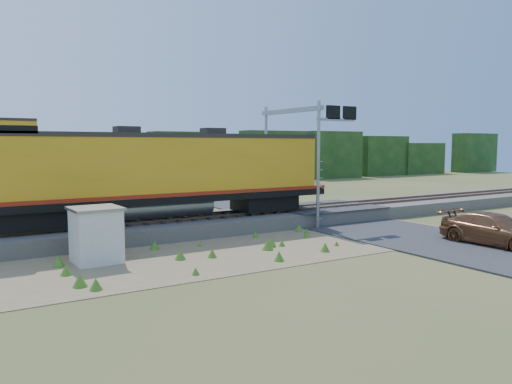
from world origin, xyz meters
TOP-DOWN VIEW (x-y plane):
  - ground at (0.00, 0.00)m, footprint 140.00×140.00m
  - ballast at (0.00, 6.00)m, footprint 70.00×5.00m
  - rails at (0.00, 6.00)m, footprint 70.00×1.54m
  - dirt_shoulder at (-2.00, 0.50)m, footprint 26.00×8.00m
  - road at (7.00, 0.74)m, footprint 7.00×66.00m
  - tree_line_north at (0.00, 38.00)m, footprint 130.00×3.00m
  - weed_clumps at (-3.50, 0.10)m, footprint 15.00×6.20m
  - locomotive at (-4.34, 6.00)m, footprint 19.81×3.02m
  - shed at (-8.86, 1.37)m, footprint 2.06×2.06m
  - signal_gantry at (4.68, 5.32)m, footprint 2.95×6.20m
  - car at (8.58, -5.18)m, footprint 2.35×5.45m

SIDE VIEW (x-z plane):
  - ground at x=0.00m, z-range 0.00..0.00m
  - weed_clumps at x=-3.50m, z-range -0.28..0.28m
  - dirt_shoulder at x=-2.00m, z-range 0.00..0.03m
  - road at x=7.00m, z-range -0.34..0.52m
  - ballast at x=0.00m, z-range 0.00..0.80m
  - car at x=8.58m, z-range 0.00..1.56m
  - rails at x=0.00m, z-range 0.80..0.96m
  - shed at x=-8.86m, z-range 0.01..2.36m
  - tree_line_north at x=0.00m, z-range -0.18..6.32m
  - locomotive at x=-4.34m, z-range 0.93..6.04m
  - signal_gantry at x=4.68m, z-range 1.83..9.26m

